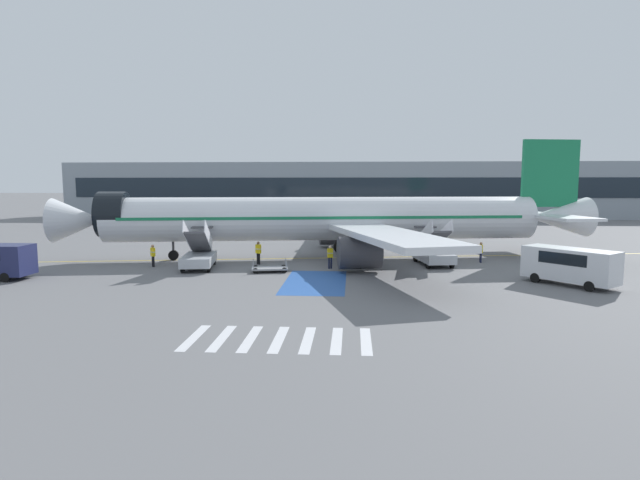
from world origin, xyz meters
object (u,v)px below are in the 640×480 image
object	(u,v)px
fuel_tanker	(384,220)
terminal_building	(403,190)
baggage_cart	(270,268)
ground_crew_0	(330,255)
boarding_stairs_forward	(199,256)
ground_crew_2	(481,251)
service_van_0	(570,263)
ground_crew_1	(153,254)
boarding_stairs_aft	(433,253)
airliner	(332,219)
ground_crew_3	(258,251)

from	to	relation	value
fuel_tanker	terminal_building	xyz separation A→B (m)	(5.45, 31.67, 3.55)
baggage_cart	ground_crew_0	world-z (taller)	ground_crew_0
boarding_stairs_forward	terminal_building	xyz separation A→B (m)	(21.37, 61.11, 4.25)
ground_crew_2	service_van_0	bearing A→B (deg)	18.48
ground_crew_1	ground_crew_2	bearing A→B (deg)	-128.41
boarding_stairs_aft	ground_crew_2	bearing A→B (deg)	9.27
airliner	terminal_building	xyz separation A→B (m)	(11.46, 55.05, 1.84)
fuel_tanker	ground_crew_1	bearing A→B (deg)	-32.94
service_van_0	ground_crew_0	distance (m)	16.31
airliner	boarding_stairs_aft	size ratio (longest dim) A/B	8.46
ground_crew_0	ground_crew_3	bearing A→B (deg)	152.90
fuel_tanker	service_van_0	world-z (taller)	fuel_tanker
airliner	ground_crew_0	bearing A→B (deg)	171.78
boarding_stairs_forward	ground_crew_3	xyz separation A→B (m)	(4.18, 2.13, 0.11)
boarding_stairs_forward	fuel_tanker	distance (m)	33.47
baggage_cart	ground_crew_1	xyz separation A→B (m)	(-9.39, 1.57, 0.74)
fuel_tanker	ground_crew_2	distance (m)	25.94
ground_crew_2	fuel_tanker	bearing A→B (deg)	-167.49
ground_crew_0	ground_crew_2	size ratio (longest dim) A/B	1.05
service_van_0	boarding_stairs_aft	bearing A→B (deg)	93.55
boarding_stairs_forward	ground_crew_2	xyz separation A→B (m)	(22.18, 4.27, -0.01)
ground_crew_3	ground_crew_0	bearing A→B (deg)	9.33
baggage_cart	ground_crew_3	distance (m)	3.66
airliner	boarding_stairs_forward	bearing A→B (deg)	112.30
boarding_stairs_aft	ground_crew_2	world-z (taller)	boarding_stairs_aft
airliner	ground_crew_1	size ratio (longest dim) A/B	26.73
boarding_stairs_aft	ground_crew_0	distance (m)	8.44
boarding_stairs_aft	ground_crew_2	distance (m)	4.31
ground_crew_2	ground_crew_3	xyz separation A→B (m)	(-17.99, -2.15, 0.11)
fuel_tanker	boarding_stairs_aft	bearing A→B (deg)	5.88
baggage_cart	ground_crew_0	bearing A→B (deg)	99.72
ground_crew_3	baggage_cart	bearing A→B (deg)	-41.10
ground_crew_0	ground_crew_2	distance (m)	12.75
baggage_cart	ground_crew_1	distance (m)	9.55
fuel_tanker	boarding_stairs_forward	bearing A→B (deg)	-27.18
service_van_0	ground_crew_3	world-z (taller)	service_van_0
boarding_stairs_aft	service_van_0	world-z (taller)	boarding_stairs_aft
boarding_stairs_aft	baggage_cart	distance (m)	13.11
boarding_stairs_aft	airliner	bearing A→B (deg)	149.81
ground_crew_2	ground_crew_0	bearing A→B (deg)	-74.29
boarding_stairs_forward	airliner	bearing A→B (deg)	22.30
boarding_stairs_forward	fuel_tanker	world-z (taller)	boarding_stairs_forward
boarding_stairs_aft	ground_crew_0	bearing A→B (deg)	-172.63
baggage_cart	ground_crew_3	size ratio (longest dim) A/B	1.53
fuel_tanker	terminal_building	bearing A→B (deg)	171.47
fuel_tanker	ground_crew_1	xyz separation A→B (m)	(-19.68, -29.00, -0.67)
ground_crew_0	ground_crew_3	xyz separation A→B (m)	(-5.81, 1.61, 0.05)
terminal_building	fuel_tanker	bearing A→B (deg)	-99.76
service_van_0	ground_crew_3	distance (m)	22.33
terminal_building	service_van_0	bearing A→B (deg)	-86.46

